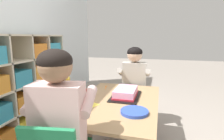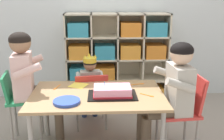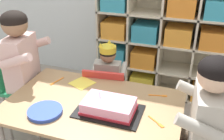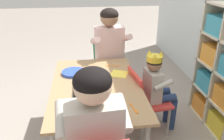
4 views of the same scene
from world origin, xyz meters
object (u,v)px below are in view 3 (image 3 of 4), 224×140
Objects in this scene: fork_near_cake_tray at (159,95)px; classroom_chair_blue at (106,93)px; adult_helper_seated at (29,63)px; paper_plate_stack at (45,111)px; activity_table at (93,110)px; guest_at_table_side at (196,120)px; fork_near_child_seat at (56,82)px; classroom_chair_adult_side at (20,86)px; fork_scattered_mid_table at (157,122)px; birthday_cake_on_tray at (109,107)px; child_with_crown at (109,74)px.

classroom_chair_blue is at bearing -36.54° from fork_near_cake_tray.
adult_helper_seated is 0.56m from paper_plate_stack.
paper_plate_stack reaches higher than activity_table.
guest_at_table_side is (0.65, -0.06, 0.12)m from activity_table.
guest_at_table_side reaches higher than activity_table.
paper_plate_stack reaches higher than fork_near_child_seat.
paper_plate_stack is at bearing -137.21° from classroom_chair_adult_side.
fork_near_child_seat is at bearing 21.67° from fork_scattered_mid_table.
activity_table is 2.78× the size of birthday_cake_on_tray.
paper_plate_stack is at bearing 21.58° from fork_near_cake_tray.
activity_table is at bearing -117.67° from adult_helper_seated.
activity_table is at bearing 158.90° from birthday_cake_on_tray.
fork_near_child_seat is (-0.38, 0.18, 0.05)m from activity_table.
child_with_crown is 0.48m from fork_near_child_seat.
classroom_chair_blue is 0.61× the size of guest_at_table_side.
fork_scattered_mid_table is 0.82× the size of fork_near_child_seat.
fork_scattered_mid_table is at bearing -111.33° from classroom_chair_adult_side.
guest_at_table_side is 0.39m from fork_near_cake_tray.
birthday_cake_on_tray is at bearing -21.10° from activity_table.
fork_near_child_seat is (-0.81, 0.24, 0.00)m from fork_scattered_mid_table.
birthday_cake_on_tray reaches higher than activity_table.
fork_scattered_mid_table is (0.68, 0.13, -0.01)m from paper_plate_stack.
fork_scattered_mid_table is (-0.21, -0.00, -0.06)m from guest_at_table_side.
adult_helper_seated reaches higher than child_with_crown.
child_with_crown is at bearing -11.92° from fork_scattered_mid_table.
activity_table is 0.75m from classroom_chair_adult_side.
activity_table is 1.85× the size of classroom_chair_blue.
birthday_cake_on_tray is 0.39m from fork_near_cake_tray.
adult_helper_seated reaches higher than birthday_cake_on_tray.
activity_table is at bearing -99.40° from guest_at_table_side.
fork_near_cake_tray is (1.13, 0.05, 0.11)m from classroom_chair_adult_side.
adult_helper_seated is (-0.53, -0.35, 0.18)m from child_with_crown.
classroom_chair_adult_side is at bearing 14.38° from classroom_chair_blue.
guest_at_table_side reaches higher than birthday_cake_on_tray.
fork_scattered_mid_table is at bearing -113.46° from adult_helper_seated.
classroom_chair_adult_side is 5.15× the size of fork_near_child_seat.
paper_plate_stack is at bearing -145.76° from adult_helper_seated.
adult_helper_seated is at bearing 16.67° from classroom_chair_blue.
fork_near_cake_tray is 0.78m from fork_near_child_seat.
adult_helper_seated is 1.02m from fork_near_cake_tray.
child_with_crown is 0.67m from adult_helper_seated.
fork_near_cake_tray is (0.48, -0.32, 0.07)m from child_with_crown.
guest_at_table_side is at bearing -109.33° from classroom_chair_adult_side.
classroom_chair_blue is 0.89× the size of classroom_chair_adult_side.
child_with_crown is 0.96m from guest_at_table_side.
guest_at_table_side is 0.52m from birthday_cake_on_tray.
classroom_chair_blue reaches higher than fork_near_child_seat.
fork_near_cake_tray is at bearing 148.31° from classroom_chair_blue.
child_with_crown is at bearing -45.94° from fork_near_cake_tray.
classroom_chair_blue is (-0.07, 0.45, -0.15)m from activity_table.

